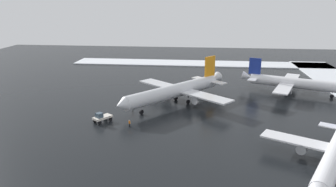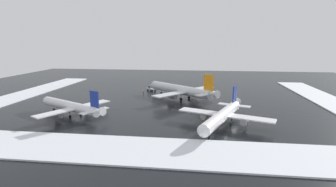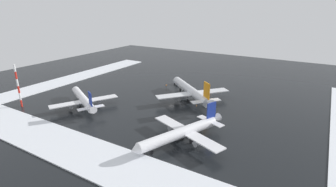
# 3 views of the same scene
# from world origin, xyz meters

# --- Properties ---
(ground_plane) EXTENTS (240.00, 240.00, 0.00)m
(ground_plane) POSITION_xyz_m (0.00, 0.00, 0.00)
(ground_plane) COLOR black
(snow_bank_far) EXTENTS (152.00, 16.00, 0.37)m
(snow_bank_far) POSITION_xyz_m (0.00, -50.00, 0.18)
(snow_bank_far) COLOR white
(snow_bank_far) RESTS_ON ground_plane
(snow_bank_left) EXTENTS (14.00, 116.00, 0.37)m
(snow_bank_left) POSITION_xyz_m (-67.00, 0.00, 0.18)
(snow_bank_left) COLOR white
(snow_bank_left) RESTS_ON ground_plane
(airplane_foreground_jet) EXTENTS (33.04, 30.31, 11.90)m
(airplane_foreground_jet) POSITION_xyz_m (6.14, 6.05, 3.93)
(airplane_foreground_jet) COLOR silver
(airplane_foreground_jet) RESTS_ON ground_plane
(airplane_distant_tail) EXTENTS (30.14, 25.71, 9.74)m
(airplane_distant_tail) POSITION_xyz_m (-28.06, -24.67, 3.22)
(airplane_distant_tail) COLOR white
(airplane_distant_tail) RESTS_ON ground_plane
(airplane_parked_portside) EXTENTS (27.96, 33.05, 10.23)m
(airplane_parked_portside) POSITION_xyz_m (20.94, -30.05, 3.38)
(airplane_parked_portside) COLOR white
(airplane_parked_portside) RESTS_ON ground_plane
(pushback_tug) EXTENTS (5.01, 4.49, 2.50)m
(pushback_tug) POSITION_xyz_m (-10.22, 22.78, 1.28)
(pushback_tug) COLOR silver
(pushback_tug) RESTS_ON ground_plane
(ground_crew_near_tug) EXTENTS (0.36, 0.36, 1.71)m
(ground_crew_near_tug) POSITION_xyz_m (-12.53, 15.40, 0.97)
(ground_crew_near_tug) COLOR black
(ground_crew_near_tug) RESTS_ON ground_plane
(ground_crew_mid_apron) EXTENTS (0.36, 0.36, 1.71)m
(ground_crew_mid_apron) POSITION_xyz_m (-0.50, 17.25, 0.97)
(ground_crew_mid_apron) COLOR black
(ground_crew_mid_apron) RESTS_ON ground_plane
(traffic_cone_near_nose) EXTENTS (0.36, 0.36, 0.55)m
(traffic_cone_near_nose) POSITION_xyz_m (16.77, 10.29, 0.28)
(traffic_cone_near_nose) COLOR orange
(traffic_cone_near_nose) RESTS_ON ground_plane
(traffic_cone_mid_line) EXTENTS (0.36, 0.36, 0.55)m
(traffic_cone_mid_line) POSITION_xyz_m (11.84, 0.07, 0.28)
(traffic_cone_mid_line) COLOR orange
(traffic_cone_mid_line) RESTS_ON ground_plane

